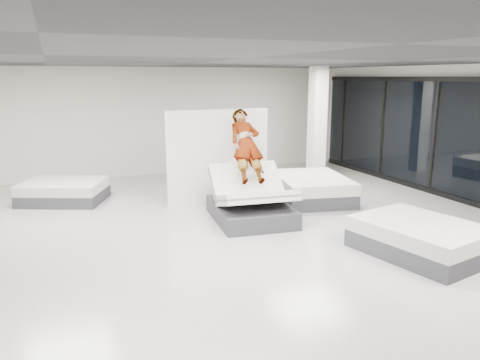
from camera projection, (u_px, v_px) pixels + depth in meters
The scene contains 9 objects.
room at pixel (249, 158), 7.71m from camera, with size 14.00×14.04×3.20m.
hero_bed at pixel (251, 202), 9.64m from camera, with size 1.67×2.11×1.22m.
person at pixel (247, 157), 9.75m from camera, with size 0.67×0.44×1.83m, color slate.
remote at pixel (262, 171), 9.53m from camera, with size 0.05×0.14×0.03m, color black.
divider_panel at pixel (218, 157), 10.79m from camera, with size 2.41×0.11×2.19m, color white.
flat_bed_right_far at pixel (311, 188), 11.25m from camera, with size 1.96×2.38×0.58m.
flat_bed_right_near at pixel (420, 238), 7.81m from camera, with size 1.88×2.27×0.55m.
flat_bed_left_far at pixel (64, 192), 11.08m from camera, with size 2.22×1.98×0.50m.
column at pixel (317, 124), 13.24m from camera, with size 0.40×0.40×3.20m, color white.
Camera 1 is at (-2.96, -7.01, 2.91)m, focal length 35.00 mm.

